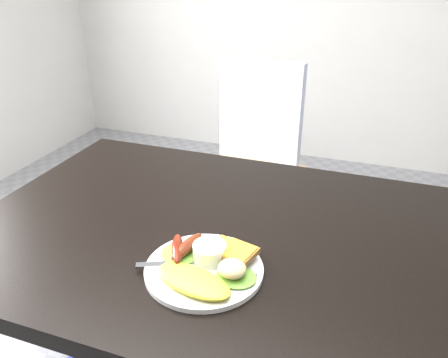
{
  "coord_description": "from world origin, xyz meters",
  "views": [
    {
      "loc": [
        0.28,
        -0.81,
        1.31
      ],
      "look_at": [
        0.01,
        -0.04,
        0.9
      ],
      "focal_mm": 35.0,
      "sensor_mm": 36.0,
      "label": 1
    }
  ],
  "objects": [
    {
      "name": "fork",
      "position": [
        -0.03,
        -0.17,
        0.76
      ],
      "size": [
        0.17,
        0.09,
        0.0
      ],
      "primitive_type": "cube",
      "rotation": [
        0.0,
        0.0,
        0.41
      ],
      "color": "#ADAFB7",
      "rests_on": "plate"
    },
    {
      "name": "toast_b",
      "position": [
        0.07,
        -0.12,
        0.78
      ],
      "size": [
        0.08,
        0.08,
        0.01
      ],
      "primitive_type": "cube",
      "rotation": [
        0.0,
        0.0,
        -0.25
      ],
      "color": "olive",
      "rests_on": "toast_a"
    },
    {
      "name": "dining_chair",
      "position": [
        -0.2,
        0.85,
        0.45
      ],
      "size": [
        0.48,
        0.48,
        0.05
      ],
      "primitive_type": "cube",
      "rotation": [
        0.0,
        0.0,
        -0.21
      ],
      "color": "tan",
      "rests_on": "ground"
    },
    {
      "name": "sausage_a",
      "position": [
        -0.05,
        -0.15,
        0.78
      ],
      "size": [
        0.06,
        0.1,
        0.02
      ],
      "primitive_type": "ellipsoid",
      "rotation": [
        0.0,
        0.0,
        0.42
      ],
      "color": "maroon",
      "rests_on": "lettuce_left"
    },
    {
      "name": "lettuce_right",
      "position": [
        0.08,
        -0.17,
        0.77
      ],
      "size": [
        0.09,
        0.08,
        0.01
      ],
      "primitive_type": "ellipsoid",
      "rotation": [
        0.0,
        0.0,
        -0.09
      ],
      "color": "#4E9135",
      "rests_on": "plate"
    },
    {
      "name": "person",
      "position": [
        -0.28,
        0.45,
        0.74
      ],
      "size": [
        0.61,
        0.48,
        1.49
      ],
      "primitive_type": "imported",
      "rotation": [
        0.0,
        0.0,
        2.88
      ],
      "color": "navy",
      "rests_on": "ground"
    },
    {
      "name": "dining_table",
      "position": [
        0.0,
        0.0,
        0.73
      ],
      "size": [
        1.2,
        0.8,
        0.04
      ],
      "primitive_type": "cube",
      "color": "black",
      "rests_on": "ground"
    },
    {
      "name": "ramekin",
      "position": [
        0.01,
        -0.14,
        0.78
      ],
      "size": [
        0.09,
        0.09,
        0.04
      ],
      "primitive_type": "cylinder",
      "rotation": [
        0.0,
        0.0,
        0.33
      ],
      "color": "white",
      "rests_on": "plate"
    },
    {
      "name": "omelette",
      "position": [
        0.01,
        -0.22,
        0.77
      ],
      "size": [
        0.18,
        0.11,
        0.02
      ],
      "primitive_type": "ellipsoid",
      "rotation": [
        0.0,
        0.0,
        -0.25
      ],
      "color": "yellow",
      "rests_on": "plate"
    },
    {
      "name": "lettuce_left",
      "position": [
        -0.05,
        -0.14,
        0.77
      ],
      "size": [
        0.1,
        0.09,
        0.01
      ],
      "primitive_type": "ellipsoid",
      "rotation": [
        0.0,
        0.0,
        -0.16
      ],
      "color": "#4A8922",
      "rests_on": "plate"
    },
    {
      "name": "toast_a",
      "position": [
        0.03,
        -0.1,
        0.77
      ],
      "size": [
        0.08,
        0.08,
        0.01
      ],
      "primitive_type": "cube",
      "rotation": [
        0.0,
        0.0,
        -0.29
      ],
      "color": "brown",
      "rests_on": "plate"
    },
    {
      "name": "potato_salad",
      "position": [
        0.08,
        -0.18,
        0.79
      ],
      "size": [
        0.07,
        0.06,
        0.03
      ],
      "primitive_type": "ellipsoid",
      "rotation": [
        0.0,
        0.0,
        -0.24
      ],
      "color": "beige",
      "rests_on": "lettuce_right"
    },
    {
      "name": "plate",
      "position": [
        0.01,
        -0.16,
        0.76
      ],
      "size": [
        0.24,
        0.24,
        0.01
      ],
      "primitive_type": "cylinder",
      "color": "white",
      "rests_on": "dining_table"
    },
    {
      "name": "sausage_b",
      "position": [
        -0.04,
        -0.13,
        0.78
      ],
      "size": [
        0.05,
        0.11,
        0.03
      ],
      "primitive_type": "ellipsoid",
      "rotation": [
        0.0,
        0.0,
        -0.19
      ],
      "color": "maroon",
      "rests_on": "lettuce_left"
    }
  ]
}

